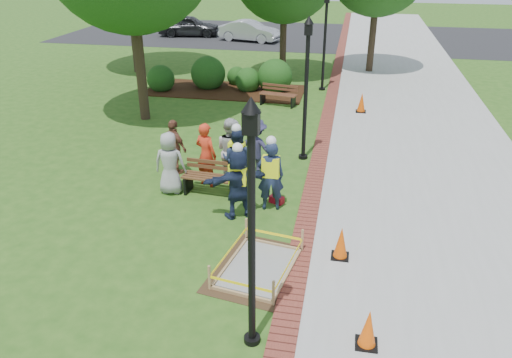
% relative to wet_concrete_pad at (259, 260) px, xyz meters
% --- Properties ---
extents(ground, '(100.00, 100.00, 0.00)m').
position_rel_wet_concrete_pad_xyz_m(ground, '(-0.97, 0.97, -0.23)').
color(ground, '#285116').
rests_on(ground, ground).
extents(sidewalk, '(6.00, 60.00, 0.02)m').
position_rel_wet_concrete_pad_xyz_m(sidewalk, '(4.03, 10.97, -0.22)').
color(sidewalk, '#9E9E99').
rests_on(sidewalk, ground).
extents(brick_edging, '(0.50, 60.00, 0.03)m').
position_rel_wet_concrete_pad_xyz_m(brick_edging, '(0.78, 10.97, -0.22)').
color(brick_edging, maroon).
rests_on(brick_edging, ground).
extents(mulch_bed, '(7.00, 3.00, 0.05)m').
position_rel_wet_concrete_pad_xyz_m(mulch_bed, '(-3.97, 12.97, -0.21)').
color(mulch_bed, '#381E0F').
rests_on(mulch_bed, ground).
extents(parking_lot, '(36.00, 12.00, 0.01)m').
position_rel_wet_concrete_pad_xyz_m(parking_lot, '(-0.97, 27.97, -0.23)').
color(parking_lot, black).
rests_on(parking_lot, ground).
extents(wet_concrete_pad, '(2.07, 2.56, 0.55)m').
position_rel_wet_concrete_pad_xyz_m(wet_concrete_pad, '(0.00, 0.00, 0.00)').
color(wet_concrete_pad, '#47331E').
rests_on(wet_concrete_pad, ground).
extents(bench_near, '(1.65, 0.67, 0.87)m').
position_rel_wet_concrete_pad_xyz_m(bench_near, '(-1.81, 3.08, 0.04)').
color(bench_near, brown).
rests_on(bench_near, ground).
extents(bench_far, '(1.59, 0.78, 0.82)m').
position_rel_wet_concrete_pad_xyz_m(bench_far, '(-1.33, 11.26, 0.03)').
color(bench_far, brown).
rests_on(bench_far, ground).
extents(cone_front, '(0.37, 0.37, 0.74)m').
position_rel_wet_concrete_pad_xyz_m(cone_front, '(2.17, -1.76, 0.12)').
color(cone_front, black).
rests_on(cone_front, ground).
extents(cone_back, '(0.38, 0.38, 0.74)m').
position_rel_wet_concrete_pad_xyz_m(cone_back, '(1.63, 0.75, 0.12)').
color(cone_back, black).
rests_on(cone_back, ground).
extents(cone_far, '(0.39, 0.39, 0.78)m').
position_rel_wet_concrete_pad_xyz_m(cone_far, '(2.02, 10.99, 0.14)').
color(cone_far, black).
rests_on(cone_far, ground).
extents(toolbox, '(0.42, 0.33, 0.18)m').
position_rel_wet_concrete_pad_xyz_m(toolbox, '(-0.08, 2.93, -0.14)').
color(toolbox, maroon).
rests_on(toolbox, ground).
extents(lamp_near, '(0.28, 0.28, 4.26)m').
position_rel_wet_concrete_pad_xyz_m(lamp_near, '(0.28, -2.03, 2.25)').
color(lamp_near, black).
rests_on(lamp_near, ground).
extents(lamp_mid, '(0.28, 0.28, 4.26)m').
position_rel_wet_concrete_pad_xyz_m(lamp_mid, '(0.28, 5.97, 2.25)').
color(lamp_mid, black).
rests_on(lamp_mid, ground).
extents(lamp_far, '(0.28, 0.28, 4.26)m').
position_rel_wet_concrete_pad_xyz_m(lamp_far, '(0.28, 13.97, 2.25)').
color(lamp_far, black).
rests_on(lamp_far, ground).
extents(shrub_a, '(1.24, 1.24, 1.24)m').
position_rel_wet_concrete_pad_xyz_m(shrub_a, '(-6.82, 12.48, -0.23)').
color(shrub_a, '#154012').
rests_on(shrub_a, ground).
extents(shrub_b, '(1.56, 1.56, 1.56)m').
position_rel_wet_concrete_pad_xyz_m(shrub_b, '(-4.86, 13.31, -0.23)').
color(shrub_b, '#154012').
rests_on(shrub_b, ground).
extents(shrub_c, '(1.13, 1.13, 1.13)m').
position_rel_wet_concrete_pad_xyz_m(shrub_c, '(-2.98, 13.16, -0.23)').
color(shrub_c, '#154012').
rests_on(shrub_c, ground).
extents(shrub_d, '(1.54, 1.54, 1.54)m').
position_rel_wet_concrete_pad_xyz_m(shrub_d, '(-1.80, 13.39, -0.23)').
color(shrub_d, '#154012').
rests_on(shrub_d, ground).
extents(shrub_e, '(0.91, 0.91, 0.91)m').
position_rel_wet_concrete_pad_xyz_m(shrub_e, '(-3.71, 14.12, -0.23)').
color(shrub_e, '#154012').
rests_on(shrub_e, ground).
extents(casual_person_a, '(0.56, 0.38, 1.69)m').
position_rel_wet_concrete_pad_xyz_m(casual_person_a, '(-2.94, 3.00, 0.61)').
color(casual_person_a, '#999999').
rests_on(casual_person_a, ground).
extents(casual_person_b, '(0.67, 0.56, 1.78)m').
position_rel_wet_concrete_pad_xyz_m(casual_person_b, '(-2.13, 3.63, 0.66)').
color(casual_person_b, red).
rests_on(casual_person_b, ground).
extents(casual_person_c, '(0.70, 0.65, 1.84)m').
position_rel_wet_concrete_pad_xyz_m(casual_person_c, '(-1.53, 3.97, 0.69)').
color(casual_person_c, beige).
rests_on(casual_person_c, ground).
extents(casual_person_d, '(0.61, 0.54, 1.62)m').
position_rel_wet_concrete_pad_xyz_m(casual_person_d, '(-3.23, 4.17, 0.57)').
color(casual_person_d, brown).
rests_on(casual_person_d, ground).
extents(casual_person_e, '(0.61, 0.46, 1.72)m').
position_rel_wet_concrete_pad_xyz_m(casual_person_e, '(-0.91, 4.39, 0.63)').
color(casual_person_e, '#2E2C4E').
rests_on(casual_person_e, ground).
extents(hivis_worker_a, '(0.67, 0.60, 1.92)m').
position_rel_wet_concrete_pad_xyz_m(hivis_worker_a, '(-0.89, 2.09, 0.72)').
color(hivis_worker_a, '#16213B').
rests_on(hivis_worker_a, ground).
extents(hivis_worker_b, '(0.64, 0.49, 1.95)m').
position_rel_wet_concrete_pad_xyz_m(hivis_worker_b, '(-0.19, 2.60, 0.73)').
color(hivis_worker_b, '#192742').
rests_on(hivis_worker_b, ground).
extents(hivis_worker_c, '(0.61, 0.44, 1.89)m').
position_rel_wet_concrete_pad_xyz_m(hivis_worker_c, '(-1.24, 3.47, 0.70)').
color(hivis_worker_c, '#1C284A').
rests_on(hivis_worker_c, ground).
extents(parked_car_a, '(2.74, 5.05, 1.57)m').
position_rel_wet_concrete_pad_xyz_m(parked_car_a, '(-9.95, 26.28, -0.23)').
color(parked_car_a, '#28282A').
rests_on(parked_car_a, ground).
extents(parked_car_b, '(2.83, 4.76, 1.45)m').
position_rel_wet_concrete_pad_xyz_m(parked_car_b, '(-5.40, 25.15, -0.23)').
color(parked_car_b, '#B7B7BD').
rests_on(parked_car_b, ground).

